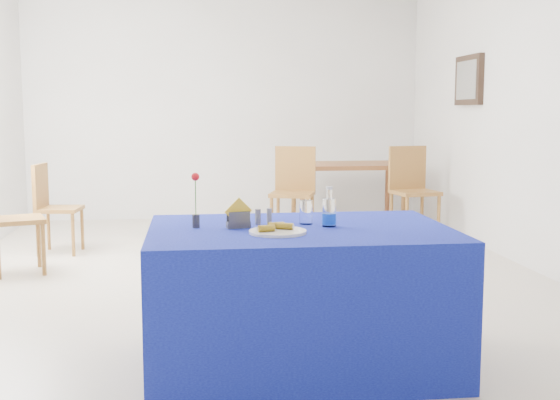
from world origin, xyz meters
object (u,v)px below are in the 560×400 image
Objects in this scene: oak_table at (347,170)px; chair_win_b at (51,202)px; chair_win_a at (7,212)px; blue_table at (300,297)px; water_bottle at (329,213)px; plate at (278,232)px; chair_bg_left at (294,186)px; chair_bg_right at (411,184)px.

chair_win_b is (-3.21, -1.28, -0.17)m from oak_table.
chair_win_b is at bearing -30.42° from chair_win_a.
chair_win_a is at bearing 131.15° from blue_table.
blue_table is 3.23m from chair_win_a.
water_bottle is at bearing -154.51° from chair_win_a.
blue_table is 1.15× the size of oak_table.
oak_table is at bearing 73.33° from plate.
chair_bg_left reaches higher than plate.
blue_table is 1.61× the size of chair_bg_left.
chair_bg_left reaches higher than blue_table.
chair_bg_left is at bearing 84.61° from water_bottle.
chair_win_a is (-2.65, -1.41, -0.04)m from chair_bg_left.
chair_bg_right is (1.68, 3.80, -0.26)m from water_bottle.
chair_bg_left reaches higher than chair_bg_right.
oak_table is 4.03m from chair_win_a.
blue_table is 0.48m from water_bottle.
chair_bg_right is 3.81m from chair_win_b.
oak_table is at bearing -75.73° from chair_win_a.
blue_table is at bearing 49.71° from plate.
water_bottle reaches higher than oak_table.
chair_win_b is (0.19, 0.87, -0.03)m from chair_win_a.
water_bottle is 0.22× the size of chair_bg_left.
chair_bg_left is 1.00× the size of chair_bg_right.
water_bottle reaches higher than chair_win_b.
chair_win_b is at bearing 117.32° from plate.
chair_win_a is at bearing 127.41° from plate.
chair_bg_right reaches higher than plate.
water_bottle is (0.30, 0.18, 0.06)m from plate.
chair_win_a is (-2.12, 2.43, 0.16)m from blue_table.
water_bottle is at bearing -123.20° from chair_bg_right.
chair_bg_left is 3.00m from chair_win_a.
water_bottle is 4.17m from chair_bg_right.
plate is 4.95m from oak_table.
plate is 1.37× the size of water_bottle.
water_bottle is 4.70m from oak_table.
blue_table is at bearing -105.63° from oak_table.
blue_table is at bearing -143.66° from chair_win_b.
chair_bg_left is 2.51m from chair_win_b.
chair_bg_left is at bearing -80.03° from chair_win_a.
chair_bg_right is (0.56, -0.75, -0.10)m from oak_table.
blue_table is at bearing -80.32° from chair_bg_left.
chair_win_b reaches higher than plate.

